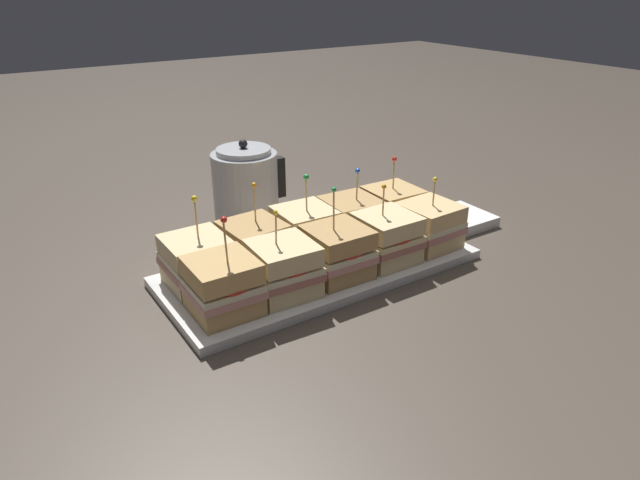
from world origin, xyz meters
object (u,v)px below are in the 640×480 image
at_px(sandwich_back_center, 304,232).
at_px(sandwich_back_right, 351,220).
at_px(sandwich_front_far_right, 429,225).
at_px(sandwich_back_far_right, 392,208).
at_px(napkin_stack, 460,219).
at_px(sandwich_front_far_left, 223,286).
at_px(sandwich_front_left, 283,269).
at_px(serving_platter, 320,267).
at_px(sandwich_back_left, 253,245).
at_px(kettle_steel, 247,185).
at_px(sandwich_front_right, 386,238).
at_px(sandwich_back_far_left, 197,261).
at_px(sandwich_front_center, 338,252).

xyz_separation_m(sandwich_back_center, sandwich_back_right, (0.12, 0.00, -0.00)).
relative_size(sandwich_front_far_right, sandwich_back_far_right, 0.93).
distance_m(sandwich_back_far_right, napkin_stack, 0.19).
height_order(sandwich_front_far_left, sandwich_front_far_right, sandwich_front_far_left).
bearing_deg(sandwich_back_right, sandwich_front_left, -153.41).
xyz_separation_m(serving_platter, sandwich_back_left, (-0.11, 0.06, 0.05)).
bearing_deg(sandwich_back_right, sandwich_front_far_right, -44.23).
relative_size(serving_platter, sandwich_back_far_right, 3.78).
bearing_deg(sandwich_front_far_left, kettle_steel, 57.79).
bearing_deg(sandwich_front_far_right, sandwich_front_right, -178.68).
height_order(sandwich_front_far_right, sandwich_back_left, sandwich_back_left).
bearing_deg(kettle_steel, serving_platter, -90.81).
distance_m(sandwich_front_far_left, sandwich_front_left, 0.11).
bearing_deg(sandwich_back_far_left, sandwich_back_left, 1.14).
height_order(sandwich_front_center, sandwich_front_right, sandwich_front_center).
xyz_separation_m(sandwich_front_right, sandwich_back_far_right, (0.11, 0.12, -0.00)).
distance_m(sandwich_front_right, kettle_steel, 0.39).
height_order(sandwich_front_right, sandwich_front_far_right, sandwich_front_right).
relative_size(sandwich_back_right, kettle_steel, 0.82).
distance_m(serving_platter, napkin_stack, 0.40).
xyz_separation_m(sandwich_back_far_right, napkin_stack, (0.17, -0.04, -0.05)).
bearing_deg(sandwich_front_left, sandwich_back_far_right, 18.52).
bearing_deg(sandwich_front_left, serving_platter, 26.83).
xyz_separation_m(sandwich_front_right, sandwich_front_far_right, (0.11, 0.00, -0.00)).
xyz_separation_m(sandwich_back_center, napkin_stack, (0.40, -0.04, -0.05)).
distance_m(sandwich_back_far_right, kettle_steel, 0.34).
distance_m(sandwich_front_far_left, sandwich_back_left, 0.16).
xyz_separation_m(sandwich_back_right, sandwich_back_far_right, (0.11, 0.00, 0.00)).
height_order(sandwich_front_far_left, sandwich_back_right, sandwich_front_far_left).
distance_m(sandwich_front_right, sandwich_front_far_right, 0.11).
xyz_separation_m(sandwich_back_far_left, sandwich_back_center, (0.23, -0.00, 0.00)).
distance_m(sandwich_front_right, sandwich_back_center, 0.16).
bearing_deg(sandwich_front_left, kettle_steel, 72.13).
height_order(sandwich_front_far_left, napkin_stack, sandwich_front_far_left).
distance_m(sandwich_back_left, sandwich_back_center, 0.11).
relative_size(sandwich_front_left, sandwich_front_right, 1.00).
distance_m(sandwich_back_far_left, kettle_steel, 0.35).
bearing_deg(sandwich_back_right, serving_platter, -153.65).
xyz_separation_m(sandwich_back_center, kettle_steel, (0.01, 0.26, 0.02)).
relative_size(sandwich_back_center, kettle_steel, 0.87).
height_order(serving_platter, sandwich_back_right, sandwich_back_right).
bearing_deg(sandwich_front_center, kettle_steel, 89.49).
relative_size(sandwich_back_left, sandwich_back_center, 1.00).
relative_size(sandwich_front_right, sandwich_back_far_right, 0.97).
xyz_separation_m(sandwich_front_center, kettle_steel, (0.00, 0.37, 0.02)).
bearing_deg(kettle_steel, napkin_stack, -36.83).
height_order(sandwich_back_right, kettle_steel, kettle_steel).
relative_size(sandwich_front_center, sandwich_back_far_left, 1.04).
xyz_separation_m(sandwich_front_center, napkin_stack, (0.40, 0.07, -0.05)).
xyz_separation_m(kettle_steel, napkin_stack, (0.40, -0.30, -0.07)).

